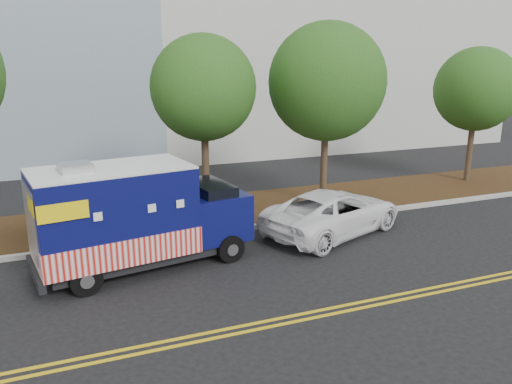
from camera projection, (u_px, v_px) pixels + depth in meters
name	position (u px, v px, depth m)	size (l,w,h in m)	color
ground	(184.00, 255.00, 14.77)	(120.00, 120.00, 0.00)	black
curb	(173.00, 237.00, 16.01)	(120.00, 0.18, 0.15)	#9E9E99
mulch_strip	(161.00, 218.00, 17.90)	(120.00, 4.00, 0.15)	black
centerline_near	(231.00, 328.00, 10.77)	(120.00, 0.10, 0.01)	gold
centerline_far	(235.00, 334.00, 10.54)	(120.00, 0.10, 0.01)	gold
tree_b	(203.00, 88.00, 16.88)	(3.61, 3.61, 6.46)	#38281C
tree_c	(327.00, 82.00, 18.22)	(4.33, 4.33, 6.95)	#38281C
tree_d	(477.00, 89.00, 22.03)	(3.68, 3.68, 6.13)	#38281C
food_truck	(133.00, 219.00, 13.52)	(6.18, 3.14, 3.11)	black
white_car	(333.00, 212.00, 16.46)	(2.40, 5.20, 1.44)	white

